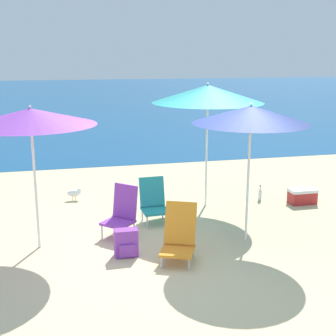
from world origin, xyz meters
TOP-DOWN VIEW (x-y plane):
  - ground_plane at (0.00, 0.00)m, footprint 60.00×60.00m
  - sea_water at (0.00, 25.11)m, footprint 60.00×40.00m
  - beach_umbrella_navy at (0.74, -0.06)m, footprint 1.67×1.67m
  - beach_umbrella_purple at (-2.26, 0.39)m, footprint 1.79×1.79m
  - beach_umbrella_teal at (0.67, 1.68)m, footprint 1.97×1.97m
  - beach_chair_teal at (-0.44, 1.06)m, footprint 0.43×0.52m
  - beach_chair_purple at (-1.03, 0.58)m, footprint 0.61×0.61m
  - beach_chair_orange at (-0.40, -0.45)m, footprint 0.63×0.71m
  - backpack_purple at (-1.08, -0.20)m, footprint 0.32×0.20m
  - backpack_navy at (-0.81, 1.66)m, footprint 0.29×0.24m
  - water_bottle at (1.76, 1.73)m, footprint 0.06×0.06m
  - cooler_box at (2.45, 1.36)m, footprint 0.50×0.28m
  - seagull at (-1.67, 2.55)m, footprint 0.27×0.11m

SIDE VIEW (x-z plane):
  - ground_plane at x=0.00m, z-range 0.00..0.00m
  - sea_water at x=0.00m, z-range 0.00..0.01m
  - water_bottle at x=1.76m, z-range -0.03..0.26m
  - seagull at x=-1.67m, z-range 0.03..0.25m
  - cooler_box at x=2.45m, z-range 0.00..0.28m
  - backpack_navy at x=-0.81m, z-range 0.00..0.35m
  - backpack_purple at x=-1.08m, z-range 0.00..0.38m
  - beach_chair_orange at x=-0.40m, z-range -0.04..0.72m
  - beach_chair_teal at x=-0.44m, z-range -0.01..0.72m
  - beach_chair_purple at x=-1.03m, z-range 0.00..0.78m
  - beach_umbrella_navy at x=0.74m, z-range 0.86..2.91m
  - beach_umbrella_purple at x=-2.26m, z-range 0.87..2.91m
  - beach_umbrella_teal at x=0.67m, z-range 0.92..3.15m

